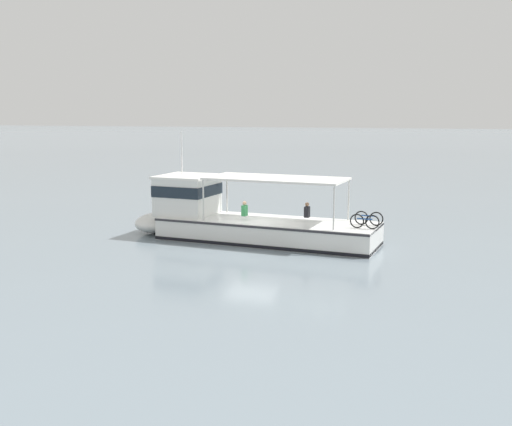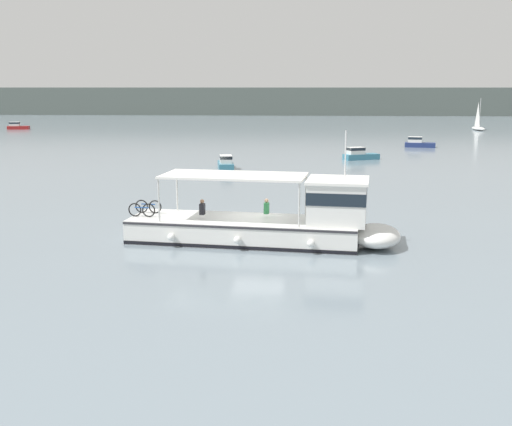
{
  "view_description": "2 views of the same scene",
  "coord_description": "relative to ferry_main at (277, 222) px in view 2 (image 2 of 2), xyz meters",
  "views": [
    {
      "loc": [
        -7.8,
        28.0,
        6.4
      ],
      "look_at": [
        -0.08,
        -0.77,
        1.4
      ],
      "focal_mm": 43.07,
      "sensor_mm": 36.0,
      "label": 1
    },
    {
      "loc": [
        1.69,
        -29.72,
        7.24
      ],
      "look_at": [
        -0.08,
        -0.77,
        1.4
      ],
      "focal_mm": 44.14,
      "sensor_mm": 36.0,
      "label": 2
    }
  ],
  "objects": [
    {
      "name": "sailboat_mid_channel",
      "position": [
        31.78,
        80.33,
        -0.47
      ],
      "size": [
        1.78,
        4.9,
        5.4
      ],
      "color": "white",
      "rests_on": "ground"
    },
    {
      "name": "ground_plane",
      "position": [
        -0.93,
        0.91,
        -1.01
      ],
      "size": [
        400.0,
        400.0,
        0.0
      ],
      "primitive_type": "plane",
      "color": "gray"
    },
    {
      "name": "motorboat_horizon_west",
      "position": [
        -5.37,
        26.98,
        -0.47
      ],
      "size": [
        1.86,
        3.76,
        1.26
      ],
      "color": "teal",
      "rests_on": "ground"
    },
    {
      "name": "motorboat_off_bow",
      "position": [
        -47.19,
        77.9,
        -0.47
      ],
      "size": [
        3.78,
        1.93,
        1.26
      ],
      "color": "maroon",
      "rests_on": "ground"
    },
    {
      "name": "motorboat_off_stern",
      "position": [
        15.82,
        48.96,
        -0.47
      ],
      "size": [
        3.8,
        2.04,
        1.26
      ],
      "color": "navy",
      "rests_on": "ground"
    },
    {
      "name": "distant_shoreline",
      "position": [
        -0.93,
        146.67,
        2.49
      ],
      "size": [
        400.0,
        28.0,
        7.01
      ],
      "primitive_type": "cube",
      "color": "#515B56",
      "rests_on": "ground"
    },
    {
      "name": "motorboat_near_port",
      "position": [
        7.3,
        35.1,
        -0.47
      ],
      "size": [
        3.82,
        2.65,
        1.26
      ],
      "color": "teal",
      "rests_on": "ground"
    },
    {
      "name": "ferry_main",
      "position": [
        0.0,
        0.0,
        0.0
      ],
      "size": [
        13.02,
        4.68,
        5.32
      ],
      "color": "white",
      "rests_on": "ground"
    }
  ]
}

